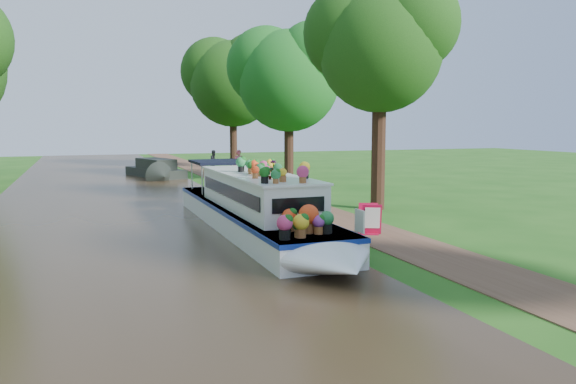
{
  "coord_description": "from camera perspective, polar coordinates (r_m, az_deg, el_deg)",
  "views": [
    {
      "loc": [
        -7.35,
        -16.62,
        3.36
      ],
      "look_at": [
        -1.33,
        -0.49,
        1.3
      ],
      "focal_mm": 35.0,
      "sensor_mm": 36.0,
      "label": 1
    }
  ],
  "objects": [
    {
      "name": "ground",
      "position": [
        18.48,
        3.35,
        -3.66
      ],
      "size": [
        100.0,
        100.0,
        0.0
      ],
      "primitive_type": "plane",
      "color": "#1D4F13",
      "rests_on": "ground"
    },
    {
      "name": "canal_water",
      "position": [
        17.01,
        -15.55,
        -4.79
      ],
      "size": [
        10.0,
        100.0,
        0.02
      ],
      "primitive_type": "cube",
      "color": "black",
      "rests_on": "ground"
    },
    {
      "name": "towpath",
      "position": [
        18.99,
        6.67,
        -3.37
      ],
      "size": [
        2.2,
        100.0,
        0.03
      ],
      "primitive_type": "cube",
      "color": "#523626",
      "rests_on": "ground"
    },
    {
      "name": "plant_boat",
      "position": [
        17.34,
        -3.13,
        -1.5
      ],
      "size": [
        2.29,
        13.52,
        2.27
      ],
      "color": "white",
      "rests_on": "canal_water"
    },
    {
      "name": "tree_near_overhang",
      "position": [
        22.85,
        9.27,
        14.89
      ],
      "size": [
        5.52,
        5.28,
        8.99
      ],
      "color": "black",
      "rests_on": "ground"
    },
    {
      "name": "tree_near_mid",
      "position": [
        33.98,
        0.02,
        12.02
      ],
      "size": [
        6.9,
        6.6,
        9.4
      ],
      "color": "black",
      "rests_on": "ground"
    },
    {
      "name": "tree_near_far",
      "position": [
        44.34,
        -5.69,
        11.56
      ],
      "size": [
        7.59,
        7.26,
        10.3
      ],
      "color": "black",
      "rests_on": "ground"
    },
    {
      "name": "second_boat",
      "position": [
        37.05,
        -13.27,
        2.2
      ],
      "size": [
        3.37,
        6.57,
        1.2
      ],
      "rotation": [
        0.0,
        0.0,
        0.31
      ],
      "color": "black",
      "rests_on": "canal_water"
    },
    {
      "name": "sandwich_board",
      "position": [
        17.39,
        8.35,
        -2.87
      ],
      "size": [
        0.65,
        0.69,
        0.94
      ],
      "rotation": [
        0.0,
        0.0,
        -0.43
      ],
      "color": "#AC0C31",
      "rests_on": "towpath"
    },
    {
      "name": "pedestrian_pink",
      "position": [
        34.79,
        -4.99,
        2.8
      ],
      "size": [
        0.76,
        0.61,
        1.81
      ],
      "primitive_type": "imported",
      "rotation": [
        0.0,
        0.0,
        -0.3
      ],
      "color": "#DE5B9D",
      "rests_on": "towpath"
    },
    {
      "name": "pedestrian_dark",
      "position": [
        41.4,
        -7.51,
        3.2
      ],
      "size": [
        0.89,
        0.8,
        1.5
      ],
      "primitive_type": "imported",
      "rotation": [
        0.0,
        0.0,
        0.37
      ],
      "color": "black",
      "rests_on": "towpath"
    },
    {
      "name": "verge_plant",
      "position": [
        22.57,
        -2.09,
        -1.26
      ],
      "size": [
        0.41,
        0.38,
        0.38
      ],
      "primitive_type": "imported",
      "rotation": [
        0.0,
        0.0,
        0.27
      ],
      "color": "#235B1B",
      "rests_on": "ground"
    }
  ]
}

